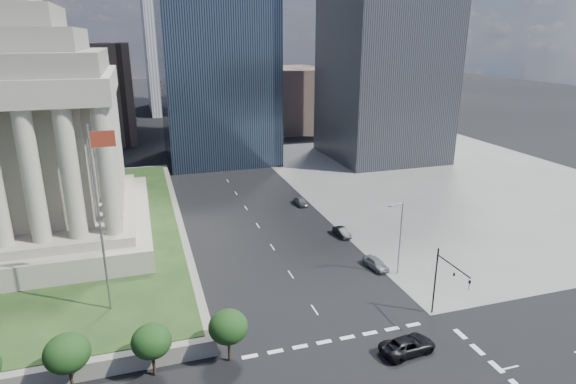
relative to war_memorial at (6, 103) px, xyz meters
name	(u,v)px	position (x,y,z in m)	size (l,w,h in m)	color
ground	(210,154)	(34.00, 52.00, -21.40)	(500.00, 500.00, 0.00)	black
sidewalk_ne	(449,180)	(80.00, 12.00, -21.38)	(68.00, 90.00, 0.03)	slate
war_memorial	(6,103)	(0.00, 0.00, 0.00)	(34.00, 34.00, 39.00)	#A39D89
flagpole	(100,211)	(12.17, -24.00, -8.29)	(2.52, 0.24, 20.00)	slate
midrise_glass	(215,35)	(36.00, 47.00, 8.60)	(26.00, 26.00, 60.00)	black
building_filler_ne	(290,98)	(66.00, 82.00, -11.40)	(20.00, 30.00, 20.00)	brown
building_filler_nw	(91,92)	(4.00, 82.00, -7.40)	(24.00, 30.00, 28.00)	brown
traffic_signal_ne	(446,279)	(46.50, -34.30, -16.15)	(0.30, 5.74, 8.00)	black
street_lamp_north	(399,234)	(47.33, -23.00, -15.74)	(2.13, 0.22, 10.00)	slate
pickup_truck	(408,345)	(40.09, -38.00, -20.60)	(2.66, 5.77, 1.60)	black
parked_sedan_near	(376,263)	(45.50, -20.70, -20.65)	(4.41, 1.77, 1.50)	gray
parked_sedan_mid	(342,232)	(45.50, -9.20, -20.74)	(3.98, 1.39, 1.31)	black
parked_sedan_far	(301,201)	(44.03, 6.53, -20.70)	(4.12, 1.66, 1.40)	#585B60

